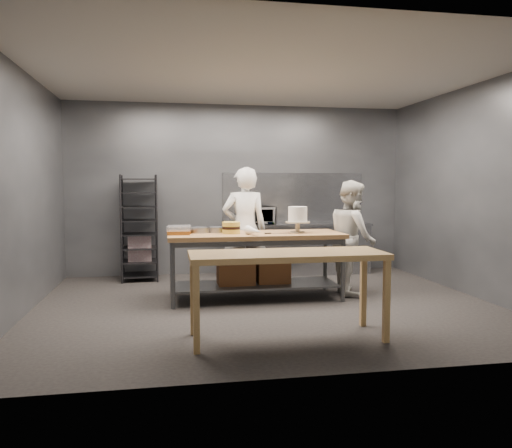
{
  "coord_description": "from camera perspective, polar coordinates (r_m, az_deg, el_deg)",
  "views": [
    {
      "loc": [
        -1.28,
        -6.38,
        1.59
      ],
      "look_at": [
        -0.08,
        0.32,
        1.05
      ],
      "focal_mm": 35.0,
      "sensor_mm": 36.0,
      "label": 1
    }
  ],
  "objects": [
    {
      "name": "chef_right",
      "position": [
        7.41,
        10.94,
        -1.47
      ],
      "size": [
        0.7,
        0.86,
        1.65
      ],
      "primitive_type": "imported",
      "rotation": [
        0.0,
        0.0,
        1.47
      ],
      "color": "silver",
      "rests_on": "ground"
    },
    {
      "name": "pastry_clamshells",
      "position": [
        6.84,
        -8.79,
        -0.67
      ],
      "size": [
        0.33,
        0.39,
        0.11
      ],
      "color": "brown",
      "rests_on": "work_table"
    },
    {
      "name": "frosted_cake_stand",
      "position": [
        6.95,
        4.78,
        0.91
      ],
      "size": [
        0.34,
        0.34,
        0.37
      ],
      "color": "#BAAF95",
      "rests_on": "work_table"
    },
    {
      "name": "piping_bag",
      "position": [
        6.57,
        -0.21,
        -0.8
      ],
      "size": [
        0.23,
        0.4,
        0.12
      ],
      "primitive_type": "cone",
      "rotation": [
        1.57,
        0.0,
        0.3
      ],
      "color": "white",
      "rests_on": "work_table"
    },
    {
      "name": "ground",
      "position": [
        6.7,
        1.18,
        -9.2
      ],
      "size": [
        6.0,
        6.0,
        0.0
      ],
      "primitive_type": "plane",
      "color": "black",
      "rests_on": "ground"
    },
    {
      "name": "cake_pans",
      "position": [
        7.02,
        -6.67,
        -0.67
      ],
      "size": [
        0.8,
        0.33,
        0.07
      ],
      "color": "gray",
      "rests_on": "work_table"
    },
    {
      "name": "back_counter",
      "position": [
        8.93,
        4.73,
        -2.8
      ],
      "size": [
        2.6,
        0.6,
        0.9
      ],
      "color": "slate",
      "rests_on": "ground"
    },
    {
      "name": "work_table",
      "position": [
        6.95,
        -0.25,
        -3.89
      ],
      "size": [
        2.4,
        0.9,
        0.92
      ],
      "color": "olive",
      "rests_on": "ground"
    },
    {
      "name": "chef_behind",
      "position": [
        7.52,
        -1.32,
        -0.55
      ],
      "size": [
        0.68,
        0.45,
        1.85
      ],
      "primitive_type": "imported",
      "rotation": [
        0.0,
        0.0,
        3.14
      ],
      "color": "white",
      "rests_on": "ground"
    },
    {
      "name": "speed_rack",
      "position": [
        8.53,
        -13.18,
        -0.53
      ],
      "size": [
        0.63,
        0.67,
        1.75
      ],
      "color": "black",
      "rests_on": "ground"
    },
    {
      "name": "microwave",
      "position": [
        8.72,
        0.35,
        0.98
      ],
      "size": [
        0.54,
        0.37,
        0.3
      ],
      "primitive_type": "imported",
      "color": "black",
      "rests_on": "back_counter"
    },
    {
      "name": "offset_spatula",
      "position": [
        6.8,
        2.09,
        -1.08
      ],
      "size": [
        0.36,
        0.02,
        0.02
      ],
      "color": "slate",
      "rests_on": "work_table"
    },
    {
      "name": "layer_cake",
      "position": [
        6.84,
        -2.85,
        -0.43
      ],
      "size": [
        0.24,
        0.24,
        0.16
      ],
      "color": "gold",
      "rests_on": "work_table"
    },
    {
      "name": "splashback_panel",
      "position": [
        9.15,
        4.29,
        3.02
      ],
      "size": [
        2.6,
        0.02,
        0.9
      ],
      "primitive_type": "cube",
      "color": "slate",
      "rests_on": "back_counter"
    },
    {
      "name": "back_wall",
      "position": [
        8.97,
        -1.95,
        3.96
      ],
      "size": [
        6.0,
        0.04,
        3.0
      ],
      "primitive_type": "cube",
      "color": "#4C4F54",
      "rests_on": "ground"
    },
    {
      "name": "near_counter",
      "position": [
        5.12,
        3.62,
        -4.2
      ],
      "size": [
        2.0,
        0.7,
        0.9
      ],
      "color": "olive",
      "rests_on": "ground"
    }
  ]
}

